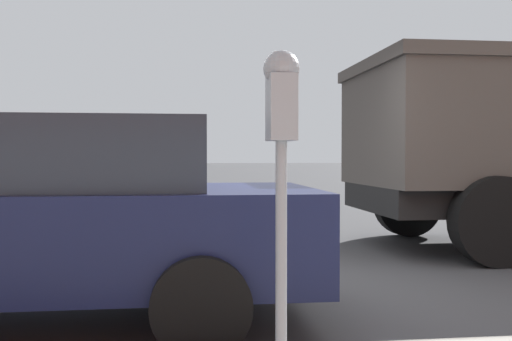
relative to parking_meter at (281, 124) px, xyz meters
name	(u,v)px	position (x,y,z in m)	size (l,w,h in m)	color
ground_plane	(268,289)	(2.51, -0.30, -1.42)	(220.00, 220.00, 0.00)	#424244
parking_meter	(281,124)	(0.00, 0.00, 0.00)	(0.21, 0.19, 1.64)	gray
car_navy	(5,217)	(1.57, 1.81, -0.62)	(2.03, 4.72, 1.53)	#14193D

